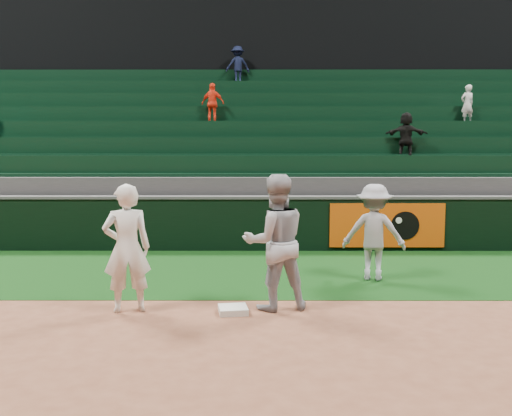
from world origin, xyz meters
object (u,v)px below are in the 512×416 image
at_px(first_base, 233,310).
at_px(baserunner, 275,242).
at_px(base_coach, 374,232).
at_px(first_baseman, 127,248).

bearing_deg(first_base, baserunner, 19.89).
bearing_deg(baserunner, first_base, 6.03).
height_order(baserunner, base_coach, baserunner).
height_order(first_base, baserunner, baserunner).
bearing_deg(first_base, base_coach, 39.68).
height_order(first_baseman, base_coach, first_baseman).
relative_size(baserunner, base_coach, 1.16).
xyz_separation_m(first_base, baserunner, (0.61, 0.22, 0.95)).
distance_m(first_base, baserunner, 1.16).
relative_size(first_base, first_baseman, 0.22).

